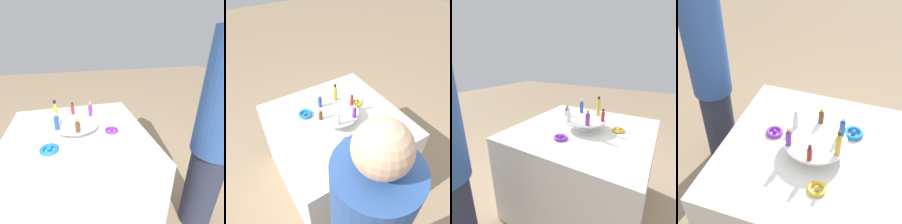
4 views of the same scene
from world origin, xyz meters
TOP-DOWN VIEW (x-y plane):
  - ground_plane at (0.00, 0.00)m, footprint 12.00×12.00m
  - party_table at (0.00, 0.00)m, footprint 1.00×1.00m
  - display_stand at (0.00, 0.00)m, footprint 0.34×0.34m
  - bottle_red at (-0.14, -0.01)m, footprint 0.03×0.03m
  - bottle_gold at (-0.06, -0.13)m, footprint 0.03×0.03m
  - bottle_blue at (0.08, -0.12)m, footprint 0.03×0.03m
  - bottle_brown at (0.14, 0.01)m, footprint 0.03×0.03m
  - bottle_clear at (0.06, 0.13)m, footprint 0.03×0.03m
  - bottle_purple at (-0.08, 0.12)m, footprint 0.03×0.03m
  - ribbon_bow_gold at (-0.25, -0.08)m, footprint 0.09×0.09m
  - ribbon_bow_blue at (0.19, -0.17)m, footprint 0.11×0.11m
  - ribbon_bow_purple at (0.06, 0.25)m, footprint 0.10×0.10m
  - person_figure at (0.39, 0.85)m, footprint 0.27×0.27m

SIDE VIEW (x-z plane):
  - ground_plane at x=0.00m, z-range 0.00..0.00m
  - party_table at x=0.00m, z-range 0.00..0.71m
  - ribbon_bow_gold at x=-0.25m, z-range 0.71..0.74m
  - ribbon_bow_purple at x=0.06m, z-range 0.71..0.74m
  - ribbon_bow_blue at x=0.19m, z-range 0.71..0.74m
  - display_stand at x=0.00m, z-range 0.73..0.81m
  - person_figure at x=0.39m, z-range 0.01..1.58m
  - bottle_brown at x=0.14m, z-range 0.79..0.88m
  - bottle_red at x=-0.14m, z-range 0.79..0.88m
  - bottle_clear at x=0.06m, z-range 0.79..0.90m
  - bottle_purple at x=-0.08m, z-range 0.79..0.90m
  - bottle_blue at x=0.08m, z-range 0.79..0.91m
  - bottle_gold at x=-0.06m, z-range 0.79..0.94m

